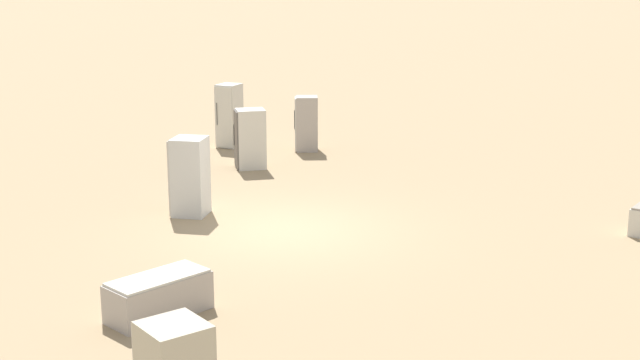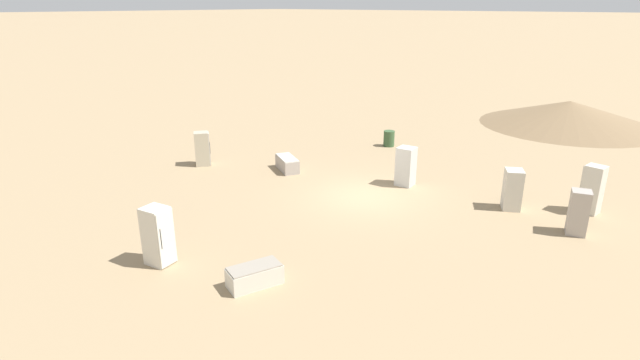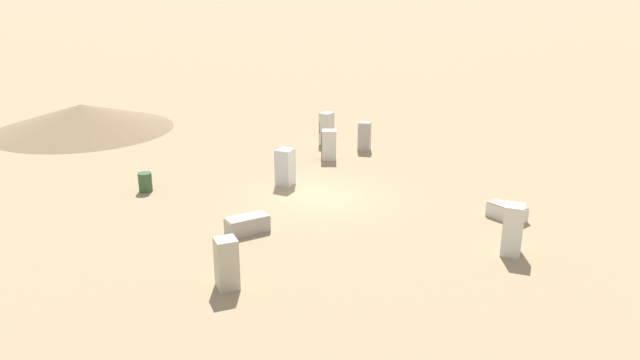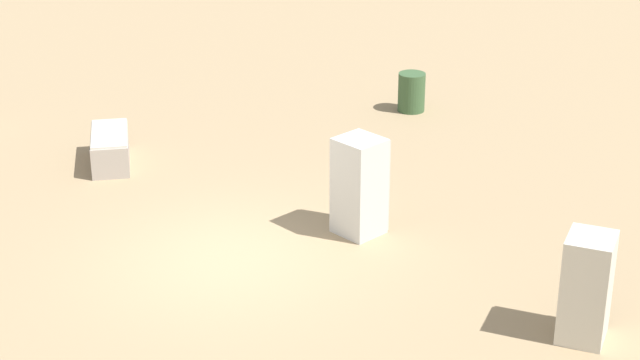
# 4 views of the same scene
# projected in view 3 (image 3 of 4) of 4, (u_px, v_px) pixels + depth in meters

# --- Properties ---
(ground_plane) EXTENTS (1000.00, 1000.00, 0.00)m
(ground_plane) POSITION_uv_depth(u_px,v_px,m) (322.00, 197.00, 27.36)
(ground_plane) COLOR #9E8460
(dirt_mound) EXTENTS (10.98, 10.98, 1.61)m
(dirt_mound) POSITION_uv_depth(u_px,v_px,m) (82.00, 117.00, 38.55)
(dirt_mound) COLOR #7F6647
(dirt_mound) RESTS_ON ground_plane
(discarded_fridge_0) EXTENTS (1.40, 1.77, 0.66)m
(discarded_fridge_0) POSITION_uv_depth(u_px,v_px,m) (247.00, 225.00, 23.56)
(discarded_fridge_0) COLOR #A89E93
(discarded_fridge_0) RESTS_ON ground_plane
(discarded_fridge_1) EXTENTS (0.78, 0.88, 1.83)m
(discarded_fridge_1) POSITION_uv_depth(u_px,v_px,m) (513.00, 230.00, 21.61)
(discarded_fridge_1) COLOR beige
(discarded_fridge_1) RESTS_ON ground_plane
(discarded_fridge_2) EXTENTS (0.99, 0.93, 1.58)m
(discarded_fridge_2) POSITION_uv_depth(u_px,v_px,m) (329.00, 145.00, 32.50)
(discarded_fridge_2) COLOR beige
(discarded_fridge_2) RESTS_ON ground_plane
(discarded_fridge_3) EXTENTS (0.80, 0.78, 1.71)m
(discarded_fridge_3) POSITION_uv_depth(u_px,v_px,m) (285.00, 167.00, 28.65)
(discarded_fridge_3) COLOR silver
(discarded_fridge_3) RESTS_ON ground_plane
(discarded_fridge_4) EXTENTS (1.67, 1.18, 0.60)m
(discarded_fridge_4) POSITION_uv_depth(u_px,v_px,m) (507.00, 212.00, 24.86)
(discarded_fridge_4) COLOR beige
(discarded_fridge_4) RESTS_ON ground_plane
(discarded_fridge_5) EXTENTS (0.95, 0.94, 1.66)m
(discarded_fridge_5) POSITION_uv_depth(u_px,v_px,m) (226.00, 263.00, 19.34)
(discarded_fridge_5) COLOR #B2A88E
(discarded_fridge_5) RESTS_ON ground_plane
(discarded_fridge_6) EXTENTS (0.81, 0.78, 1.58)m
(discarded_fridge_6) POSITION_uv_depth(u_px,v_px,m) (364.00, 136.00, 34.19)
(discarded_fridge_6) COLOR #A89E93
(discarded_fridge_6) RESTS_ON ground_plane
(discarded_fridge_7) EXTENTS (0.68, 0.77, 1.86)m
(discarded_fridge_7) POSITION_uv_depth(u_px,v_px,m) (327.00, 129.00, 35.17)
(discarded_fridge_7) COLOR beige
(discarded_fridge_7) RESTS_ON ground_plane
(rusty_barrel) EXTENTS (0.60, 0.60, 0.87)m
(rusty_barrel) POSITION_uv_depth(u_px,v_px,m) (145.00, 182.00, 27.92)
(rusty_barrel) COLOR #385633
(rusty_barrel) RESTS_ON ground_plane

